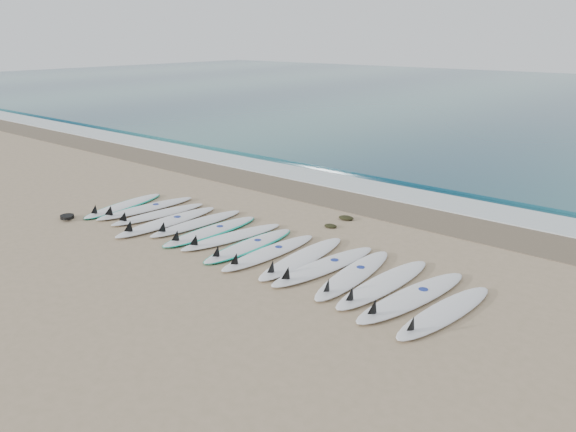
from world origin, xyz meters
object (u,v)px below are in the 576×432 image
Objects in this scene: surfboard_0 at (123,206)px; surfboard_14 at (443,313)px; leash_coil at (67,217)px; surfboard_7 at (248,245)px.

surfboard_0 is 1.01× the size of surfboard_14.
surfboard_14 is at bearing -10.42° from surfboard_0.
surfboard_14 is 5.64× the size of leash_coil.
surfboard_14 reaches higher than leash_coil.
surfboard_7 reaches higher than leash_coil.
surfboard_7 is at bearing -9.22° from surfboard_0.
leash_coil is at bearing -165.72° from surfboard_14.
leash_coil is (-9.02, -1.24, -0.01)m from surfboard_14.
surfboard_14 is at bearing -2.91° from surfboard_7.
surfboard_0 is 4.40m from surfboard_7.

